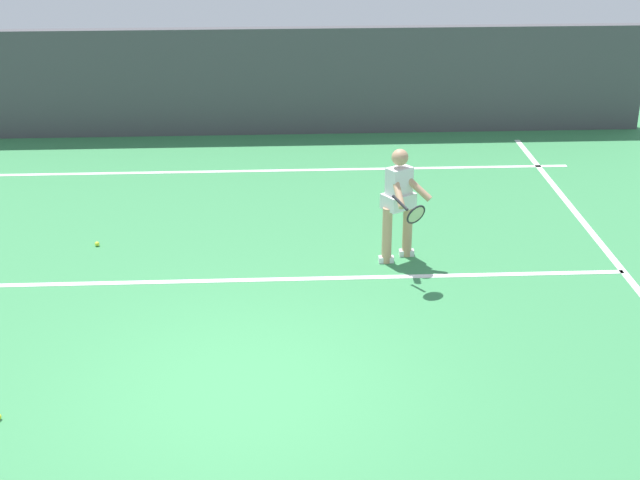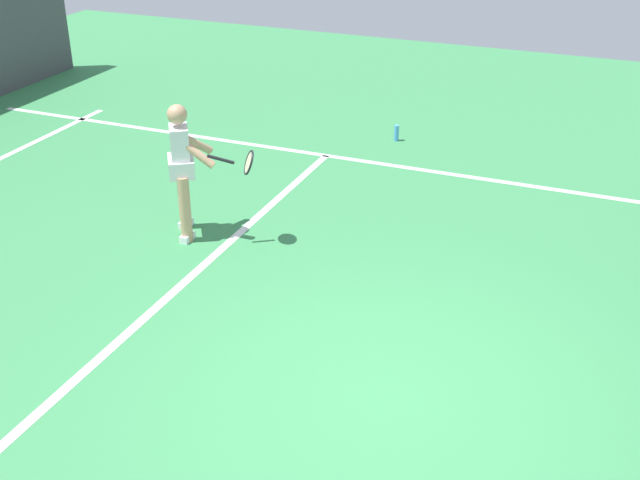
{
  "view_description": "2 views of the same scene",
  "coord_description": "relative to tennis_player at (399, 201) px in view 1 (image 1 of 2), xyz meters",
  "views": [
    {
      "loc": [
        -0.35,
        8.27,
        5.28
      ],
      "look_at": [
        -0.84,
        -1.42,
        1.04
      ],
      "focal_mm": 52.37,
      "sensor_mm": 36.0,
      "label": 1
    },
    {
      "loc": [
        5.31,
        1.55,
        4.25
      ],
      "look_at": [
        -1.01,
        -1.05,
        0.77
      ],
      "focal_mm": 46.03,
      "sensor_mm": 36.0,
      "label": 2
    }
  ],
  "objects": [
    {
      "name": "ground_plane",
      "position": [
        1.97,
        3.08,
        -0.85
      ],
      "size": [
        24.12,
        24.12,
        0.0
      ],
      "primitive_type": "plane",
      "color": "#38844C"
    },
    {
      "name": "court_back_wall",
      "position": [
        1.97,
        -5.9,
        0.15
      ],
      "size": [
        14.77,
        0.24,
        2.0
      ],
      "primitive_type": "cube",
      "color": "#47474C",
      "rests_on": "ground"
    },
    {
      "name": "baseline_marking",
      "position": [
        1.97,
        -3.7,
        -0.84
      ],
      "size": [
        10.77,
        0.1,
        0.01
      ],
      "primitive_type": "cube",
      "color": "white",
      "rests_on": "ground"
    },
    {
      "name": "service_line_marking",
      "position": [
        1.97,
        0.53,
        -0.84
      ],
      "size": [
        9.77,
        0.1,
        0.01
      ],
      "primitive_type": "cube",
      "color": "white",
      "rests_on": "ground"
    },
    {
      "name": "tennis_player",
      "position": [
        0.0,
        0.0,
        0.0
      ],
      "size": [
        0.69,
        1.14,
        1.55
      ],
      "color": "tan",
      "rests_on": "ground"
    },
    {
      "name": "tennis_ball_mid",
      "position": [
        4.12,
        -0.66,
        -0.81
      ],
      "size": [
        0.07,
        0.07,
        0.07
      ],
      "primitive_type": "sphere",
      "color": "#D1E533",
      "rests_on": "ground"
    }
  ]
}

